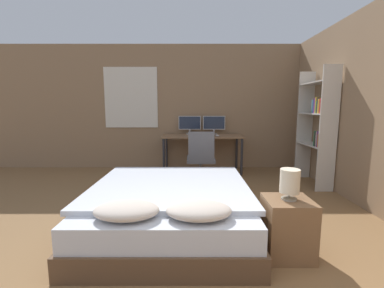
# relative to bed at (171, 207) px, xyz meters

# --- Properties ---
(wall_back) EXTENTS (12.00, 0.08, 2.70)m
(wall_back) POSITION_rel_bed_xyz_m (0.41, 3.00, 1.11)
(wall_back) COLOR #8E7051
(wall_back) RESTS_ON ground_plane
(bed) EXTENTS (1.74, 1.92, 0.57)m
(bed) POSITION_rel_bed_xyz_m (0.00, 0.00, 0.00)
(bed) COLOR brown
(bed) RESTS_ON ground_plane
(nightstand) EXTENTS (0.41, 0.39, 0.54)m
(nightstand) POSITION_rel_bed_xyz_m (1.12, -0.53, 0.02)
(nightstand) COLOR brown
(nightstand) RESTS_ON ground_plane
(bedside_lamp) EXTENTS (0.17, 0.17, 0.28)m
(bedside_lamp) POSITION_rel_bed_xyz_m (1.12, -0.53, 0.45)
(bedside_lamp) COLOR gray
(bedside_lamp) RESTS_ON nightstand
(desk) EXTENTS (1.66, 0.69, 0.78)m
(desk) POSITION_rel_bed_xyz_m (0.46, 2.59, 0.44)
(desk) COLOR #846042
(desk) RESTS_ON ground_plane
(monitor_left) EXTENTS (0.48, 0.16, 0.40)m
(monitor_left) POSITION_rel_bed_xyz_m (0.20, 2.83, 0.76)
(monitor_left) COLOR #B7B7BC
(monitor_left) RESTS_ON desk
(monitor_right) EXTENTS (0.48, 0.16, 0.40)m
(monitor_right) POSITION_rel_bed_xyz_m (0.72, 2.83, 0.76)
(monitor_right) COLOR #B7B7BC
(monitor_right) RESTS_ON desk
(keyboard) EXTENTS (0.41, 0.13, 0.02)m
(keyboard) POSITION_rel_bed_xyz_m (0.46, 2.35, 0.54)
(keyboard) COLOR #B7B7BC
(keyboard) RESTS_ON desk
(computer_mouse) EXTENTS (0.07, 0.05, 0.04)m
(computer_mouse) POSITION_rel_bed_xyz_m (0.76, 2.35, 0.55)
(computer_mouse) COLOR #B7B7BC
(computer_mouse) RESTS_ON desk
(office_chair) EXTENTS (0.52, 0.52, 0.94)m
(office_chair) POSITION_rel_bed_xyz_m (0.41, 1.79, 0.13)
(office_chair) COLOR black
(office_chair) RESTS_ON ground_plane
(bookshelf) EXTENTS (0.29, 0.88, 2.01)m
(bookshelf) POSITION_rel_bed_xyz_m (2.40, 1.62, 0.88)
(bookshelf) COLOR beige
(bookshelf) RESTS_ON ground_plane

